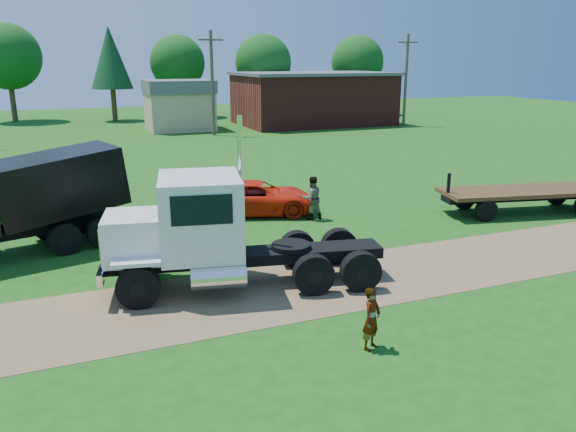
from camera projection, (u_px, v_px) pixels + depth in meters
name	position (u px, v px, depth m)	size (l,w,h in m)	color
ground	(320.00, 285.00, 17.05)	(140.00, 140.00, 0.00)	#194B10
dirt_track	(320.00, 285.00, 17.05)	(120.00, 4.20, 0.01)	brown
white_semi_tractor	(205.00, 232.00, 16.45)	(8.54, 4.23, 5.04)	black
black_dump_truck	(12.00, 199.00, 19.25)	(8.43, 4.51, 3.58)	black
orange_pickup	(258.00, 198.00, 24.70)	(2.42, 5.24, 1.46)	red
flatbed_trailer	(524.00, 195.00, 24.85)	(7.76, 3.75, 1.91)	#341E10
spectator_a	(372.00, 319.00, 13.11)	(0.56, 0.37, 1.53)	#999999
spectator_b	(312.00, 198.00, 23.77)	(0.90, 0.70, 1.86)	#999999
brick_building	(313.00, 98.00, 58.54)	(15.40, 10.40, 5.30)	maroon
tan_shed	(179.00, 104.00, 53.52)	(6.20, 5.40, 4.70)	tan
utility_poles	(212.00, 81.00, 49.17)	(42.20, 0.28, 9.00)	#4E422C
tree_row	(127.00, 60.00, 60.88)	(56.72, 13.28, 10.36)	#362A16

